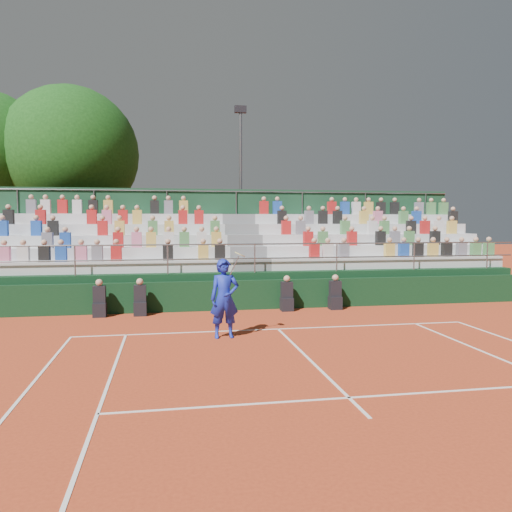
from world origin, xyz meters
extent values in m
plane|color=#BD411F|center=(0.00, 0.00, 0.00)|extent=(90.00, 90.00, 0.00)
cube|color=white|center=(0.00, 0.00, 0.01)|extent=(11.00, 0.06, 0.01)
cube|color=white|center=(0.00, -3.20, 0.01)|extent=(0.06, 6.40, 0.01)
cube|color=white|center=(0.00, -5.49, 0.01)|extent=(8.22, 0.06, 0.01)
cube|color=black|center=(0.00, 3.20, 0.50)|extent=(20.00, 0.15, 1.00)
cube|color=black|center=(-5.12, 2.75, 0.22)|extent=(0.40, 0.40, 0.44)
cube|color=black|center=(-5.12, 2.75, 0.70)|extent=(0.38, 0.25, 0.55)
sphere|color=tan|center=(-5.12, 2.75, 1.08)|extent=(0.22, 0.22, 0.22)
cube|color=black|center=(-3.88, 2.75, 0.22)|extent=(0.40, 0.40, 0.44)
cube|color=black|center=(-3.88, 2.75, 0.70)|extent=(0.38, 0.25, 0.55)
sphere|color=tan|center=(-3.88, 2.75, 1.08)|extent=(0.22, 0.22, 0.22)
cube|color=black|center=(0.91, 2.75, 0.22)|extent=(0.40, 0.40, 0.44)
cube|color=black|center=(0.91, 2.75, 0.70)|extent=(0.38, 0.25, 0.55)
sphere|color=tan|center=(0.91, 2.75, 1.08)|extent=(0.22, 0.22, 0.22)
cube|color=black|center=(2.61, 2.75, 0.22)|extent=(0.40, 0.40, 0.44)
cube|color=black|center=(2.61, 2.75, 0.70)|extent=(0.38, 0.25, 0.55)
sphere|color=tan|center=(2.61, 2.75, 1.08)|extent=(0.22, 0.22, 0.22)
cube|color=black|center=(0.00, 6.30, 0.60)|extent=(20.00, 5.20, 1.20)
cube|color=silver|center=(-5.35, 4.62, 1.41)|extent=(9.30, 0.85, 0.42)
cube|color=silver|center=(5.35, 4.62, 1.41)|extent=(9.30, 0.85, 0.42)
cube|color=slate|center=(0.00, 4.62, 1.41)|extent=(1.40, 0.85, 0.42)
cube|color=silver|center=(-5.35, 5.47, 1.83)|extent=(9.30, 0.85, 0.42)
cube|color=silver|center=(5.35, 5.47, 1.83)|extent=(9.30, 0.85, 0.42)
cube|color=slate|center=(0.00, 5.47, 1.83)|extent=(1.40, 0.85, 0.42)
cube|color=silver|center=(-5.35, 6.33, 2.25)|extent=(9.30, 0.85, 0.42)
cube|color=silver|center=(5.35, 6.33, 2.25)|extent=(9.30, 0.85, 0.42)
cube|color=slate|center=(0.00, 6.33, 2.25)|extent=(1.40, 0.85, 0.42)
cube|color=silver|center=(-5.35, 7.17, 2.67)|extent=(9.30, 0.85, 0.42)
cube|color=silver|center=(5.35, 7.17, 2.67)|extent=(9.30, 0.85, 0.42)
cube|color=slate|center=(0.00, 7.17, 2.67)|extent=(1.40, 0.85, 0.42)
cube|color=silver|center=(-5.35, 8.03, 3.09)|extent=(9.30, 0.85, 0.42)
cube|color=silver|center=(5.35, 8.03, 3.09)|extent=(9.30, 0.85, 0.42)
cube|color=slate|center=(0.00, 8.03, 3.09)|extent=(1.40, 0.85, 0.42)
cube|color=#194128|center=(0.00, 8.55, 2.20)|extent=(20.00, 0.12, 4.40)
cylinder|color=gray|center=(0.00, 3.75, 2.20)|extent=(20.00, 0.05, 0.05)
cylinder|color=gray|center=(0.00, 8.45, 4.30)|extent=(20.00, 0.05, 0.05)
cube|color=pink|center=(-8.37, 4.47, 1.90)|extent=(0.36, 0.24, 0.56)
cube|color=silver|center=(-7.77, 4.47, 1.90)|extent=(0.36, 0.24, 0.56)
cube|color=black|center=(-7.11, 4.47, 1.90)|extent=(0.36, 0.24, 0.56)
cube|color=#1E4CB2|center=(-6.57, 4.47, 1.90)|extent=(0.36, 0.24, 0.56)
cube|color=pink|center=(-5.91, 4.47, 1.90)|extent=(0.36, 0.24, 0.56)
cube|color=slate|center=(-5.39, 4.47, 1.90)|extent=(0.36, 0.24, 0.56)
cube|color=red|center=(-4.75, 4.47, 1.90)|extent=(0.36, 0.24, 0.56)
cube|color=black|center=(-2.98, 4.47, 1.90)|extent=(0.36, 0.24, 0.56)
cube|color=gold|center=(-1.74, 4.47, 1.90)|extent=(0.36, 0.24, 0.56)
cube|color=black|center=(-1.14, 4.47, 1.90)|extent=(0.36, 0.24, 0.56)
cube|color=slate|center=(-7.18, 5.32, 2.32)|extent=(0.36, 0.24, 0.56)
cube|color=#1E4CB2|center=(-6.58, 5.32, 2.32)|extent=(0.36, 0.24, 0.56)
cube|color=red|center=(-4.76, 5.32, 2.32)|extent=(0.36, 0.24, 0.56)
cube|color=pink|center=(-4.10, 5.32, 2.32)|extent=(0.36, 0.24, 0.56)
cube|color=gold|center=(-3.59, 5.32, 2.32)|extent=(0.36, 0.24, 0.56)
cube|color=silver|center=(-2.95, 5.32, 2.32)|extent=(0.36, 0.24, 0.56)
cube|color=#4C8C4C|center=(-2.38, 5.32, 2.32)|extent=(0.36, 0.24, 0.56)
cube|color=silver|center=(-1.74, 5.32, 2.32)|extent=(0.36, 0.24, 0.56)
cube|color=gold|center=(-1.19, 5.32, 2.32)|extent=(0.36, 0.24, 0.56)
cube|color=#1E4CB2|center=(-8.91, 6.17, 2.74)|extent=(0.36, 0.24, 0.56)
cube|color=#1E4CB2|center=(-7.75, 6.17, 2.74)|extent=(0.36, 0.24, 0.56)
cube|color=black|center=(-7.17, 6.17, 2.74)|extent=(0.36, 0.24, 0.56)
cube|color=red|center=(-5.40, 6.17, 2.74)|extent=(0.36, 0.24, 0.56)
cube|color=gold|center=(-4.78, 6.17, 2.74)|extent=(0.36, 0.24, 0.56)
cube|color=#4C8C4C|center=(-3.55, 6.17, 2.74)|extent=(0.36, 0.24, 0.56)
cube|color=gold|center=(-2.93, 6.17, 2.74)|extent=(0.36, 0.24, 0.56)
cube|color=#4C8C4C|center=(-1.16, 6.17, 2.74)|extent=(0.36, 0.24, 0.56)
cube|color=black|center=(-8.94, 7.02, 3.16)|extent=(0.36, 0.24, 0.56)
cube|color=red|center=(-7.79, 7.02, 3.16)|extent=(0.36, 0.24, 0.56)
cube|color=red|center=(-5.90, 7.02, 3.16)|extent=(0.36, 0.24, 0.56)
cube|color=pink|center=(-5.33, 7.02, 3.16)|extent=(0.36, 0.24, 0.56)
cube|color=red|center=(-4.72, 7.02, 3.16)|extent=(0.36, 0.24, 0.56)
cube|color=gold|center=(-4.17, 7.02, 3.16)|extent=(0.36, 0.24, 0.56)
cube|color=red|center=(-2.37, 7.02, 3.16)|extent=(0.36, 0.24, 0.56)
cube|color=red|center=(-1.73, 7.02, 3.16)|extent=(0.36, 0.24, 0.56)
cube|color=slate|center=(-8.32, 7.88, 3.58)|extent=(0.36, 0.24, 0.56)
cube|color=silver|center=(-7.79, 7.88, 3.58)|extent=(0.36, 0.24, 0.56)
cube|color=red|center=(-7.14, 7.88, 3.58)|extent=(0.36, 0.24, 0.56)
cube|color=silver|center=(-6.58, 7.88, 3.58)|extent=(0.36, 0.24, 0.56)
cube|color=black|center=(-5.96, 7.88, 3.58)|extent=(0.36, 0.24, 0.56)
cube|color=gold|center=(-5.37, 7.88, 3.58)|extent=(0.36, 0.24, 0.56)
cube|color=black|center=(-3.51, 7.88, 3.58)|extent=(0.36, 0.24, 0.56)
cube|color=slate|center=(-2.94, 7.88, 3.58)|extent=(0.36, 0.24, 0.56)
cube|color=gold|center=(-2.31, 7.88, 3.58)|extent=(0.36, 0.24, 0.56)
cube|color=red|center=(2.38, 4.47, 1.90)|extent=(0.36, 0.24, 0.56)
cube|color=silver|center=(2.90, 4.47, 1.90)|extent=(0.36, 0.24, 0.56)
cube|color=slate|center=(3.53, 4.47, 1.90)|extent=(0.36, 0.24, 0.56)
cube|color=gold|center=(5.36, 4.47, 1.90)|extent=(0.36, 0.24, 0.56)
cube|color=#1E4CB2|center=(5.95, 4.47, 1.90)|extent=(0.36, 0.24, 0.56)
cube|color=black|center=(6.54, 4.47, 1.90)|extent=(0.36, 0.24, 0.56)
cube|color=gold|center=(7.17, 4.47, 1.90)|extent=(0.36, 0.24, 0.56)
cube|color=black|center=(7.75, 4.47, 1.90)|extent=(0.36, 0.24, 0.56)
cube|color=slate|center=(8.38, 4.47, 1.90)|extent=(0.36, 0.24, 0.56)
cube|color=#4C8C4C|center=(9.00, 4.47, 1.90)|extent=(0.36, 0.24, 0.56)
cube|color=#4C8C4C|center=(9.57, 4.47, 1.90)|extent=(0.36, 0.24, 0.56)
cube|color=red|center=(2.38, 5.32, 2.32)|extent=(0.36, 0.24, 0.56)
cube|color=#4C8C4C|center=(2.98, 5.32, 2.32)|extent=(0.36, 0.24, 0.56)
cube|color=red|center=(4.17, 5.32, 2.32)|extent=(0.36, 0.24, 0.56)
cube|color=black|center=(5.37, 5.32, 2.32)|extent=(0.36, 0.24, 0.56)
cube|color=slate|center=(5.98, 5.32, 2.32)|extent=(0.36, 0.24, 0.56)
cube|color=#4C8C4C|center=(6.60, 5.32, 2.32)|extent=(0.36, 0.24, 0.56)
cube|color=black|center=(7.73, 5.32, 2.32)|extent=(0.36, 0.24, 0.56)
cube|color=red|center=(1.71, 6.17, 2.74)|extent=(0.36, 0.24, 0.56)
cube|color=slate|center=(2.31, 6.17, 2.74)|extent=(0.36, 0.24, 0.56)
cube|color=#4C8C4C|center=(4.19, 6.17, 2.74)|extent=(0.36, 0.24, 0.56)
cube|color=silver|center=(5.37, 6.17, 2.74)|extent=(0.36, 0.24, 0.56)
cube|color=#4C8C4C|center=(5.91, 6.17, 2.74)|extent=(0.36, 0.24, 0.56)
cube|color=black|center=(7.11, 6.17, 2.74)|extent=(0.36, 0.24, 0.56)
cube|color=red|center=(7.74, 6.17, 2.74)|extent=(0.36, 0.24, 0.56)
cube|color=silver|center=(8.38, 6.17, 2.74)|extent=(0.36, 0.24, 0.56)
cube|color=gold|center=(8.98, 6.17, 2.74)|extent=(0.36, 0.24, 0.56)
cube|color=black|center=(1.73, 7.02, 3.16)|extent=(0.36, 0.24, 0.56)
cube|color=slate|center=(2.90, 7.02, 3.16)|extent=(0.36, 0.24, 0.56)
cube|color=black|center=(3.51, 7.02, 3.16)|extent=(0.36, 0.24, 0.56)
cube|color=black|center=(4.16, 7.02, 3.16)|extent=(0.36, 0.24, 0.56)
cube|color=gold|center=(5.35, 7.02, 3.16)|extent=(0.36, 0.24, 0.56)
cube|color=pink|center=(5.99, 7.02, 3.16)|extent=(0.36, 0.24, 0.56)
cube|color=#4C8C4C|center=(7.18, 7.02, 3.16)|extent=(0.36, 0.24, 0.56)
cube|color=#1E4CB2|center=(7.80, 7.02, 3.16)|extent=(0.36, 0.24, 0.56)
cube|color=black|center=(9.55, 7.02, 3.16)|extent=(0.36, 0.24, 0.56)
cube|color=red|center=(1.13, 7.88, 3.58)|extent=(0.36, 0.24, 0.56)
cube|color=#1E4CB2|center=(1.72, 7.88, 3.58)|extent=(0.36, 0.24, 0.56)
cube|color=red|center=(4.19, 7.88, 3.58)|extent=(0.36, 0.24, 0.56)
cube|color=#1E4CB2|center=(4.80, 7.88, 3.58)|extent=(0.36, 0.24, 0.56)
cube|color=silver|center=(5.32, 7.88, 3.58)|extent=(0.36, 0.24, 0.56)
cube|color=gold|center=(5.92, 7.88, 3.58)|extent=(0.36, 0.24, 0.56)
cube|color=black|center=(6.51, 7.88, 3.58)|extent=(0.36, 0.24, 0.56)
cube|color=black|center=(7.17, 7.88, 3.58)|extent=(0.36, 0.24, 0.56)
cube|color=slate|center=(8.36, 7.88, 3.58)|extent=(0.36, 0.24, 0.56)
cube|color=#4C8C4C|center=(8.96, 7.88, 3.58)|extent=(0.36, 0.24, 0.56)
cube|color=#4C8C4C|center=(9.58, 7.88, 3.58)|extent=(0.36, 0.24, 0.56)
imported|color=#1728AF|center=(-1.58, -0.73, 1.02)|extent=(0.76, 0.51, 2.03)
cylinder|color=gray|center=(-1.33, -0.73, 1.85)|extent=(0.26, 0.03, 0.51)
cylinder|color=#E5D866|center=(-1.18, -0.73, 2.15)|extent=(0.26, 0.28, 0.14)
cylinder|color=#331F12|center=(-7.61, 12.45, 1.82)|extent=(0.50, 0.50, 3.64)
sphere|color=#123D10|center=(-7.61, 12.45, 6.26)|extent=(6.55, 6.55, 6.55)
cylinder|color=gray|center=(0.75, 12.20, 4.25)|extent=(0.16, 0.16, 8.51)
cube|color=black|center=(0.75, 12.20, 8.68)|extent=(0.60, 0.25, 0.35)
camera|label=1|loc=(-3.01, -13.35, 3.00)|focal=35.00mm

